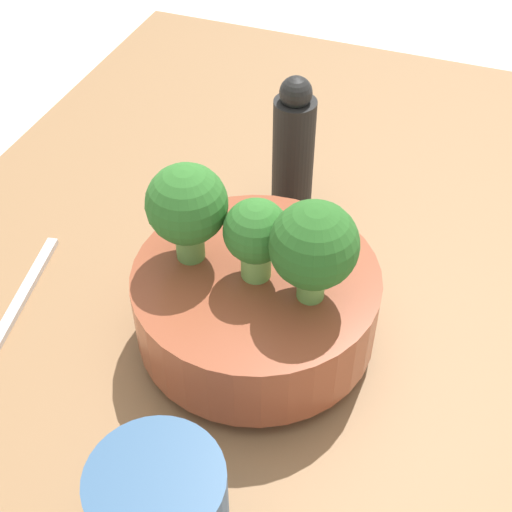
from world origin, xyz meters
name	(u,v)px	position (x,y,z in m)	size (l,w,h in m)	color
ground_plane	(279,345)	(0.00, 0.00, 0.00)	(6.00, 6.00, 0.00)	silver
table	(280,330)	(0.00, 0.00, 0.02)	(1.03, 0.76, 0.04)	olive
bowl	(256,303)	(0.03, -0.01, 0.09)	(0.20, 0.20, 0.08)	brown
broccoli_floret_center	(256,235)	(0.03, -0.01, 0.16)	(0.05, 0.05, 0.07)	#7AB256
broccoli_floret_front	(187,206)	(0.03, -0.07, 0.17)	(0.06, 0.06, 0.09)	#609347
broccoli_floret_back	(314,247)	(0.04, 0.04, 0.17)	(0.07, 0.07, 0.09)	#6BA34C
pepper_mill	(293,152)	(-0.14, -0.04, 0.12)	(0.04, 0.04, 0.15)	black
fork	(16,307)	(0.08, -0.22, 0.04)	(0.18, 0.04, 0.01)	silver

